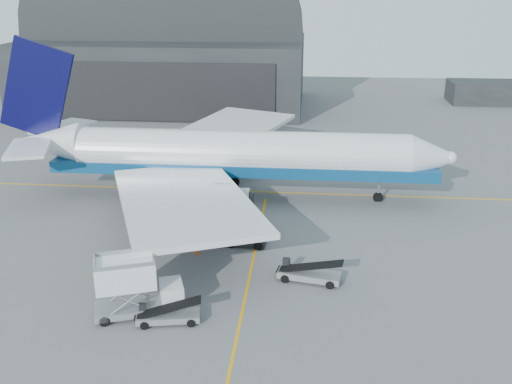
# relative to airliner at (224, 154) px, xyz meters

# --- Properties ---
(ground) EXTENTS (200.00, 200.00, 0.00)m
(ground) POSITION_rel_airliner_xyz_m (4.54, -18.33, -4.76)
(ground) COLOR #565659
(ground) RESTS_ON ground
(taxi_lines) EXTENTS (80.00, 42.12, 0.02)m
(taxi_lines) POSITION_rel_airliner_xyz_m (4.54, -5.66, -4.75)
(taxi_lines) COLOR orange
(taxi_lines) RESTS_ON ground
(hangar) EXTENTS (50.00, 28.30, 28.00)m
(hangar) POSITION_rel_airliner_xyz_m (-17.46, 46.62, 4.79)
(hangar) COLOR black
(hangar) RESTS_ON ground
(distant_bldg_a) EXTENTS (14.00, 8.00, 4.00)m
(distant_bldg_a) POSITION_rel_airliner_xyz_m (42.54, 53.67, -4.76)
(distant_bldg_a) COLOR black
(distant_bldg_a) RESTS_ON ground
(airliner) EXTENTS (48.44, 46.97, 17.00)m
(airliner) POSITION_rel_airliner_xyz_m (0.00, 0.00, 0.00)
(airliner) COLOR white
(airliner) RESTS_ON ground
(catering_truck) EXTENTS (6.59, 4.21, 4.25)m
(catering_truck) POSITION_rel_airliner_xyz_m (-2.93, -23.60, -2.60)
(catering_truck) COLOR gray
(catering_truck) RESTS_ON ground
(pushback_tug) EXTENTS (3.69, 2.34, 1.64)m
(pushback_tug) POSITION_rel_airliner_xyz_m (3.75, -11.68, -4.14)
(pushback_tug) COLOR black
(pushback_tug) RESTS_ON ground
(belt_loader_a) EXTENTS (4.71, 2.28, 1.76)m
(belt_loader_a) POSITION_rel_airliner_xyz_m (-0.46, -24.45, -4.21)
(belt_loader_a) COLOR gray
(belt_loader_a) RESTS_ON ground
(belt_loader_b) EXTENTS (5.30, 2.56, 1.98)m
(belt_loader_b) POSITION_rel_airliner_xyz_m (9.22, -17.74, -4.15)
(belt_loader_b) COLOR gray
(belt_loader_b) RESTS_ON ground
(traffic_cone) EXTENTS (0.34, 0.34, 0.50)m
(traffic_cone) POSITION_rel_airliner_xyz_m (-0.38, -14.03, -4.52)
(traffic_cone) COLOR #DF4A07
(traffic_cone) RESTS_ON ground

